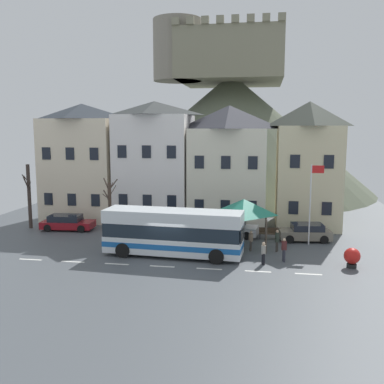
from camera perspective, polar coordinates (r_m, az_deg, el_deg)
ground_plane at (r=29.37m, az=-3.20°, el=-8.83°), size 40.00×60.00×0.07m
townhouse_00 at (r=42.91m, az=-14.11°, el=3.87°), size 6.79×5.79×10.99m
townhouse_01 at (r=40.65m, az=-4.91°, el=3.97°), size 6.62×5.87×11.15m
townhouse_02 at (r=39.84m, az=4.87°, el=3.58°), size 6.76×6.46×10.73m
townhouse_03 at (r=39.78m, az=15.02°, el=3.53°), size 5.36×6.23×11.01m
hilltop_castle at (r=61.14m, az=5.04°, el=8.31°), size 38.92×38.92×22.71m
transit_bus at (r=29.59m, az=-2.50°, el=-5.42°), size 9.60×3.06×3.17m
bus_shelter at (r=31.90m, az=6.82°, el=-1.98°), size 3.60×3.60×3.55m
parked_car_00 at (r=35.36m, az=5.14°, el=-4.71°), size 4.42×2.32×1.38m
parked_car_01 at (r=38.84m, az=-16.12°, el=-3.89°), size 4.54×2.25×1.30m
parked_car_02 at (r=34.90m, az=14.69°, el=-5.16°), size 4.11×2.36×1.33m
pedestrian_00 at (r=29.11m, az=12.03°, el=-7.33°), size 0.35×0.37×1.56m
pedestrian_01 at (r=31.30m, az=11.15°, el=-6.13°), size 0.29×0.30×1.57m
pedestrian_02 at (r=28.31m, az=9.39°, el=-7.93°), size 0.30×0.38×1.47m
pedestrian_03 at (r=31.19m, az=7.76°, el=-6.16°), size 0.32×0.32×1.47m
public_bench at (r=34.88m, az=10.25°, el=-5.33°), size 1.74×0.48×0.87m
flagpole at (r=33.16m, az=15.48°, el=-0.78°), size 0.95×0.10×6.05m
harbour_buoy at (r=29.10m, az=20.34°, el=-8.00°), size 1.01×1.01×1.26m
bare_tree_00 at (r=36.58m, az=-10.78°, el=-1.76°), size 1.37×1.51×4.56m
bare_tree_01 at (r=40.18m, az=-20.67°, el=-0.43°), size 1.47×1.47×5.60m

